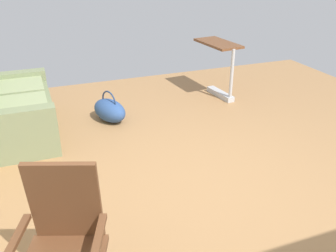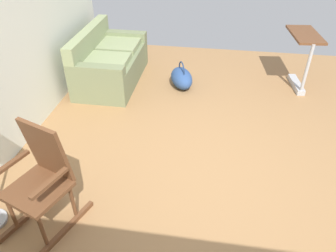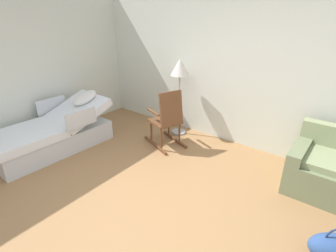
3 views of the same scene
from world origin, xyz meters
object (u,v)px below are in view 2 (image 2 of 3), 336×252
overbed_table (302,54)px  couch (110,64)px  rocking_chair (42,180)px  duffel_bag (182,78)px

overbed_table → couch: bearing=95.9°
rocking_chair → overbed_table: bearing=-41.0°
overbed_table → rocking_chair: bearing=139.0°
rocking_chair → overbed_table: rocking_chair is taller
rocking_chair → overbed_table: (3.16, -2.74, 0.03)m
rocking_chair → duffel_bag: (2.82, -0.90, -0.35)m
overbed_table → duffel_bag: size_ratio=1.35×
couch → overbed_table: bearing=-84.1°
rocking_chair → duffel_bag: size_ratio=1.64×
couch → rocking_chair: (-2.85, -0.29, 0.20)m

